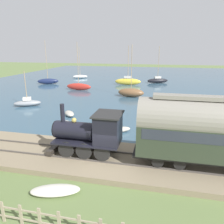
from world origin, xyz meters
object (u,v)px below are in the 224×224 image
object	(u,v)px
rowboat_off_pier	(201,137)
rowboat_far_out	(69,125)
steam_locomotive	(92,131)
sailboat_navy	(48,81)
sailboat_red	(79,86)
sailboat_white	(80,76)
sailboat_brown	(131,92)
beached_dinghy	(55,190)
passenger_coach	(223,131)
sailboat_gray	(27,103)
sailboat_yellow	(128,81)
rowboat_mid_harbor	(69,114)
sailboat_black	(158,80)
rowboat_near_shore	(120,130)

from	to	relation	value
rowboat_off_pier	rowboat_far_out	size ratio (longest dim) A/B	0.96
rowboat_far_out	steam_locomotive	bearing A→B (deg)	-94.92
sailboat_navy	sailboat_red	bearing A→B (deg)	-141.77
sailboat_white	rowboat_off_pier	xyz separation A→B (m)	(-37.01, -25.42, -0.23)
sailboat_brown	beached_dinghy	distance (m)	26.40
steam_locomotive	rowboat_far_out	xyz separation A→B (m)	(6.38, 4.60, -2.09)
passenger_coach	sailboat_brown	world-z (taller)	sailboat_brown
sailboat_navy	sailboat_gray	size ratio (longest dim) A/B	1.92
beached_dinghy	steam_locomotive	bearing A→B (deg)	-12.34
sailboat_gray	beached_dinghy	size ratio (longest dim) A/B	1.65
sailboat_navy	sailboat_yellow	size ratio (longest dim) A/B	1.12
sailboat_yellow	rowboat_mid_harbor	distance (m)	24.81
sailboat_navy	passenger_coach	bearing A→B (deg)	-159.23
sailboat_black	rowboat_far_out	distance (m)	33.22
sailboat_gray	sailboat_navy	bearing A→B (deg)	-7.32
sailboat_yellow	rowboat_off_pier	xyz separation A→B (m)	(-28.77, -11.02, -0.55)
sailboat_navy	sailboat_red	xyz separation A→B (m)	(-5.50, -9.57, 0.03)
sailboat_yellow	rowboat_off_pier	world-z (taller)	sailboat_yellow
sailboat_red	beached_dinghy	size ratio (longest dim) A/B	3.00
sailboat_red	sailboat_gray	bearing A→B (deg)	171.00
passenger_coach	sailboat_yellow	distance (m)	36.27
passenger_coach	steam_locomotive	bearing A→B (deg)	90.00
sailboat_black	rowboat_off_pier	world-z (taller)	sailboat_black
sailboat_navy	sailboat_gray	world-z (taller)	sailboat_navy
sailboat_navy	sailboat_yellow	xyz separation A→B (m)	(2.81, -18.01, 0.12)
sailboat_navy	sailboat_brown	xyz separation A→B (m)	(-9.42, -20.38, 0.06)
sailboat_brown	beached_dinghy	size ratio (longest dim) A/B	2.83
steam_locomotive	sailboat_brown	size ratio (longest dim) A/B	0.63
rowboat_mid_harbor	sailboat_gray	bearing A→B (deg)	121.69
sailboat_black	sailboat_white	distance (m)	21.23
rowboat_off_pier	rowboat_far_out	xyz separation A→B (m)	(0.70, 12.99, -0.06)
rowboat_near_shore	rowboat_mid_harbor	xyz separation A→B (m)	(3.99, 7.01, 0.01)
passenger_coach	rowboat_off_pier	xyz separation A→B (m)	(5.69, 0.11, -2.78)
sailboat_navy	rowboat_mid_harbor	world-z (taller)	sailboat_navy
rowboat_near_shore	rowboat_far_out	distance (m)	5.54
beached_dinghy	rowboat_far_out	bearing A→B (deg)	19.30
rowboat_far_out	sailboat_navy	bearing A→B (deg)	81.71
passenger_coach	rowboat_far_out	size ratio (longest dim) A/B	4.25
passenger_coach	sailboat_black	world-z (taller)	sailboat_black
sailboat_navy	sailboat_red	world-z (taller)	sailboat_navy
sailboat_brown	rowboat_off_pier	size ratio (longest dim) A/B	3.44
sailboat_navy	steam_locomotive	bearing A→B (deg)	-168.75
sailboat_yellow	sailboat_gray	world-z (taller)	sailboat_yellow
sailboat_yellow	rowboat_far_out	world-z (taller)	sailboat_yellow
passenger_coach	sailboat_navy	bearing A→B (deg)	42.65
sailboat_navy	rowboat_mid_harbor	xyz separation A→B (m)	(-21.75, -14.55, -0.41)
beached_dinghy	passenger_coach	bearing A→B (deg)	-66.12
rowboat_far_out	beached_dinghy	bearing A→B (deg)	-111.42
sailboat_black	sailboat_white	size ratio (longest dim) A/B	1.02
rowboat_near_shore	beached_dinghy	distance (m)	10.22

